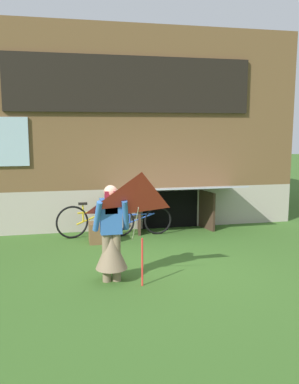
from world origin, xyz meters
The scene contains 7 objects.
ground_plane centered at (0.00, 0.00, 0.00)m, with size 60.00×60.00×0.00m, color #386023.
log_house centered at (0.00, 5.51, 2.44)m, with size 8.50×6.14×4.88m.
person centered at (-0.90, -0.35, 0.66)m, with size 0.61×0.52×1.58m.
kite centered at (-0.50, -0.90, 1.37)m, with size 1.12×1.01×1.75m.
bicycle_blue centered at (0.06, 2.40, 0.35)m, with size 1.55×0.09×0.71m.
bicycle_yellow centered at (-0.97, 2.56, 0.39)m, with size 1.74×0.43×0.80m.
wooden_crate centered at (-0.89, 1.98, 0.22)m, with size 0.47×0.40×0.44m, color brown.
Camera 1 is at (-1.61, -6.67, 2.45)m, focal length 38.04 mm.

